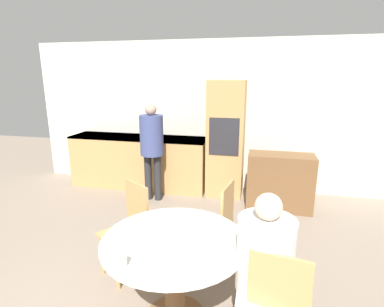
# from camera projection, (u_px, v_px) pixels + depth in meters

# --- Properties ---
(wall_back) EXTENTS (6.78, 0.05, 2.60)m
(wall_back) POSITION_uv_depth(u_px,v_px,m) (213.00, 116.00, 5.31)
(wall_back) COLOR beige
(wall_back) RESTS_ON ground_plane
(kitchen_counter) EXTENTS (2.48, 0.60, 0.94)m
(kitchen_counter) POSITION_uv_depth(u_px,v_px,m) (139.00, 161.00, 5.48)
(kitchen_counter) COLOR tan
(kitchen_counter) RESTS_ON ground_plane
(oven_unit) EXTENTS (0.59, 0.59, 1.93)m
(oven_unit) POSITION_uv_depth(u_px,v_px,m) (226.00, 139.00, 5.02)
(oven_unit) COLOR tan
(oven_unit) RESTS_ON ground_plane
(sideboard) EXTENTS (0.97, 0.45, 0.86)m
(sideboard) POSITION_uv_depth(u_px,v_px,m) (280.00, 182.00, 4.56)
(sideboard) COLOR brown
(sideboard) RESTS_ON ground_plane
(dining_table) EXTENTS (1.13, 1.13, 0.77)m
(dining_table) POSITION_uv_depth(u_px,v_px,m) (175.00, 265.00, 2.39)
(dining_table) COLOR brown
(dining_table) RESTS_ON ground_plane
(chair_near_right) EXTENTS (0.47, 0.47, 0.95)m
(chair_near_right) POSITION_uv_depth(u_px,v_px,m) (279.00, 305.00, 1.97)
(chair_near_right) COLOR tan
(chair_near_right) RESTS_ON ground_plane
(chair_far_left) EXTENTS (0.56, 0.56, 0.95)m
(chair_far_left) POSITION_uv_depth(u_px,v_px,m) (130.00, 224.00, 3.04)
(chair_far_left) COLOR tan
(chair_far_left) RESTS_ON ground_plane
(chair_far_right) EXTENTS (0.46, 0.46, 0.95)m
(chair_far_right) POSITION_uv_depth(u_px,v_px,m) (218.00, 222.00, 3.09)
(chair_far_right) COLOR tan
(chair_far_right) RESTS_ON ground_plane
(person_seated) EXTENTS (0.39, 0.47, 1.26)m
(person_seated) POSITION_uv_depth(u_px,v_px,m) (264.00, 269.00, 2.03)
(person_seated) COLOR #262628
(person_seated) RESTS_ON ground_plane
(person_standing) EXTENTS (0.37, 0.37, 1.58)m
(person_standing) POSITION_uv_depth(u_px,v_px,m) (152.00, 142.00, 4.76)
(person_standing) COLOR #262628
(person_standing) RESTS_ON ground_plane
(cup) EXTENTS (0.07, 0.07, 0.10)m
(cup) POSITION_uv_depth(u_px,v_px,m) (122.00, 260.00, 1.98)
(cup) COLOR silver
(cup) RESTS_ON dining_table
(bowl_near) EXTENTS (0.15, 0.15, 0.04)m
(bowl_near) POSITION_uv_depth(u_px,v_px,m) (216.00, 241.00, 2.25)
(bowl_near) COLOR silver
(bowl_near) RESTS_ON dining_table
(salt_shaker) EXTENTS (0.03, 0.03, 0.09)m
(salt_shaker) POSITION_uv_depth(u_px,v_px,m) (186.00, 237.00, 2.27)
(salt_shaker) COLOR white
(salt_shaker) RESTS_ON dining_table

